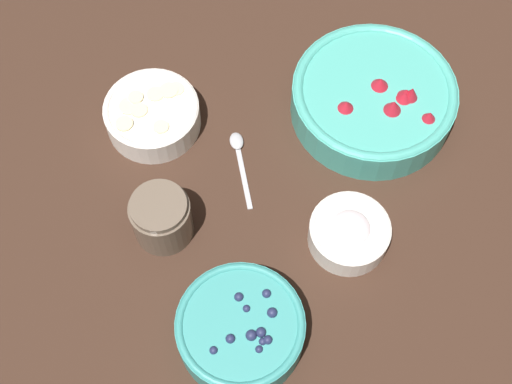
{
  "coord_description": "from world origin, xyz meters",
  "views": [
    {
      "loc": [
        -0.38,
        -0.42,
        0.99
      ],
      "look_at": [
        -0.11,
        -0.01,
        0.04
      ],
      "focal_mm": 50.0,
      "sensor_mm": 36.0,
      "label": 1
    }
  ],
  "objects_px": {
    "bowl_strawberries": "(374,98)",
    "jar_chocolate": "(162,218)",
    "bowl_blueberries": "(241,329)",
    "bowl_cream": "(349,232)",
    "bowl_bananas": "(152,114)"
  },
  "relations": [
    {
      "from": "bowl_strawberries",
      "to": "jar_chocolate",
      "type": "xyz_separation_m",
      "value": [
        -0.39,
        -0.0,
        0.0
      ]
    },
    {
      "from": "bowl_strawberries",
      "to": "bowl_blueberries",
      "type": "bearing_deg",
      "value": -151.98
    },
    {
      "from": "bowl_strawberries",
      "to": "bowl_blueberries",
      "type": "relative_size",
      "value": 1.49
    },
    {
      "from": "bowl_cream",
      "to": "bowl_strawberries",
      "type": "bearing_deg",
      "value": 44.48
    },
    {
      "from": "bowl_blueberries",
      "to": "jar_chocolate",
      "type": "distance_m",
      "value": 0.2
    },
    {
      "from": "bowl_cream",
      "to": "bowl_bananas",
      "type": "bearing_deg",
      "value": 113.02
    },
    {
      "from": "bowl_strawberries",
      "to": "bowl_cream",
      "type": "xyz_separation_m",
      "value": [
        -0.17,
        -0.17,
        -0.01
      ]
    },
    {
      "from": "bowl_strawberries",
      "to": "jar_chocolate",
      "type": "distance_m",
      "value": 0.39
    },
    {
      "from": "bowl_blueberries",
      "to": "bowl_cream",
      "type": "relative_size",
      "value": 1.48
    },
    {
      "from": "bowl_bananas",
      "to": "bowl_cream",
      "type": "height_order",
      "value": "bowl_cream"
    },
    {
      "from": "jar_chocolate",
      "to": "bowl_strawberries",
      "type": "bearing_deg",
      "value": 0.17
    },
    {
      "from": "bowl_blueberries",
      "to": "bowl_strawberries",
      "type": "bearing_deg",
      "value": 28.02
    },
    {
      "from": "bowl_bananas",
      "to": "jar_chocolate",
      "type": "relative_size",
      "value": 1.7
    },
    {
      "from": "bowl_strawberries",
      "to": "bowl_bananas",
      "type": "distance_m",
      "value": 0.36
    },
    {
      "from": "bowl_blueberries",
      "to": "jar_chocolate",
      "type": "height_order",
      "value": "jar_chocolate"
    }
  ]
}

